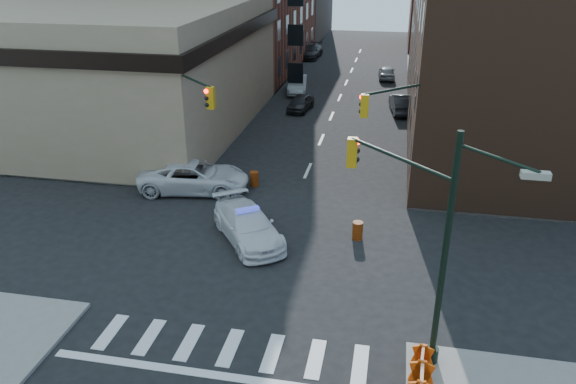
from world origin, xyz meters
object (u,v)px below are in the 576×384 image
at_px(pedestrian_b, 156,156).
at_px(barrel_bank, 254,179).
at_px(barricade_se_a, 421,383).
at_px(pedestrian_a, 153,152).
at_px(parked_car_wfar, 298,84).
at_px(parked_car_enear, 402,103).
at_px(barrel_road, 358,231).
at_px(barricade_nw_a, 156,175).
at_px(police_car, 248,225).
at_px(pickup, 194,177).
at_px(parked_car_wnear, 301,103).

relative_size(pedestrian_b, barrel_bank, 1.90).
bearing_deg(barricade_se_a, pedestrian_a, 47.16).
height_order(parked_car_wfar, pedestrian_b, pedestrian_b).
height_order(parked_car_enear, barricade_se_a, parked_car_enear).
height_order(parked_car_wfar, barrel_road, parked_car_wfar).
xyz_separation_m(parked_car_enear, barricade_nw_a, (-13.68, -18.08, -0.13)).
relative_size(police_car, parked_car_wfar, 1.12).
distance_m(pickup, parked_car_enear, 21.57).
distance_m(parked_car_wnear, barrel_road, 22.24).
bearing_deg(parked_car_enear, pickup, 50.41).
distance_m(parked_car_wfar, barrel_road, 28.26).
bearing_deg(pickup, parked_car_wnear, -18.53).
bearing_deg(barricade_nw_a, police_car, -38.76).
bearing_deg(parked_car_wfar, barricade_se_a, -81.58).
bearing_deg(barrel_bank, parked_car_enear, 64.53).
distance_m(pedestrian_a, barricade_nw_a, 2.81).
height_order(pickup, parked_car_enear, pickup).
height_order(parked_car_wnear, parked_car_enear, parked_car_enear).
distance_m(pedestrian_b, barricade_se_a, 22.37).
bearing_deg(pedestrian_b, pickup, -65.05).
bearing_deg(police_car, pickup, 96.49).
distance_m(police_car, barricade_nw_a, 8.61).
height_order(pedestrian_a, barrel_road, pedestrian_a).
distance_m(parked_car_wnear, barricade_se_a, 32.45).
relative_size(police_car, pedestrian_a, 2.79).
bearing_deg(parked_car_wfar, barrel_bank, -93.67).
xyz_separation_m(pickup, barrel_road, (9.49, -3.90, -0.41)).
height_order(parked_car_wfar, pedestrian_a, pedestrian_a).
xyz_separation_m(parked_car_wnear, barrel_road, (6.45, -21.29, -0.21)).
height_order(parked_car_enear, pedestrian_b, pedestrian_b).
bearing_deg(parked_car_enear, barricade_se_a, 83.62).
bearing_deg(parked_car_wnear, barricade_nw_a, -99.80).
bearing_deg(barricade_nw_a, barrel_bank, 8.90).
height_order(parked_car_wnear, barrel_bank, parked_car_wnear).
height_order(pedestrian_b, barricade_se_a, pedestrian_b).
distance_m(pickup, barrel_road, 10.27).
height_order(police_car, parked_car_wnear, police_car).
bearing_deg(pickup, police_car, -146.80).
height_order(parked_car_wfar, barrel_bank, parked_car_wfar).
xyz_separation_m(parked_car_wfar, barricade_se_a, (10.46, -37.03, -0.18)).
bearing_deg(parked_car_enear, police_car, 65.62).
relative_size(pickup, parked_car_wnear, 1.59).
relative_size(pedestrian_a, barrel_road, 2.15).
relative_size(parked_car_wnear, barrel_road, 4.35).
distance_m(police_car, barrel_road, 5.18).
xyz_separation_m(parked_car_wfar, parked_car_enear, (9.56, -4.90, -0.00)).
bearing_deg(pickup, pedestrian_b, 45.38).
bearing_deg(barricade_se_a, parked_car_wnear, 19.80).
distance_m(parked_car_wnear, pedestrian_a, 16.06).
xyz_separation_m(police_car, parked_car_enear, (6.86, 23.33, 0.01)).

